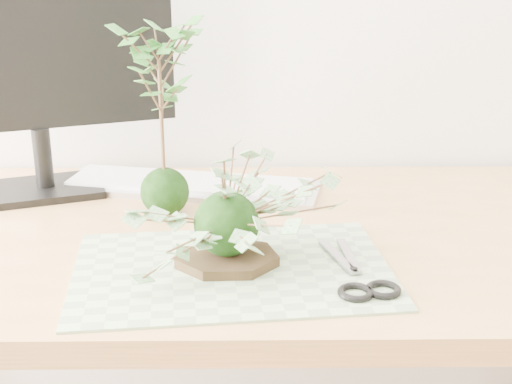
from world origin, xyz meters
TOP-DOWN VIEW (x-y plane):
  - desk at (-0.05, 1.23)m, footprint 1.60×0.70m
  - cutting_mat at (-0.04, 1.07)m, footprint 0.49×0.36m
  - stone_dish at (-0.04, 1.09)m, footprint 0.17×0.17m
  - ivy_kokedama at (-0.04, 1.09)m, footprint 0.34×0.34m
  - maple_kokedama at (-0.16, 1.30)m, footprint 0.20×0.20m
  - keyboard at (-0.13, 1.44)m, footprint 0.52×0.25m
  - monitor at (-0.40, 1.43)m, footprint 0.50×0.22m
  - scissors at (0.14, 1.02)m, footprint 0.10×0.21m

SIDE VIEW (x-z plane):
  - desk at x=-0.05m, z-range 0.28..1.02m
  - cutting_mat at x=-0.04m, z-range 0.74..0.74m
  - scissors at x=0.14m, z-range 0.74..0.75m
  - keyboard at x=-0.13m, z-range 0.74..0.76m
  - stone_dish at x=-0.04m, z-range 0.74..0.76m
  - ivy_kokedama at x=-0.04m, z-range 0.76..0.95m
  - maple_kokedama at x=-0.16m, z-range 0.81..1.17m
  - monitor at x=-0.40m, z-range 0.78..1.23m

